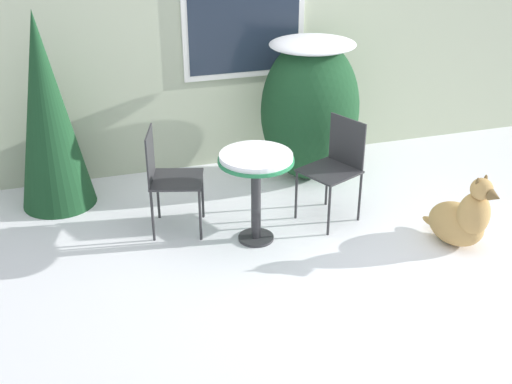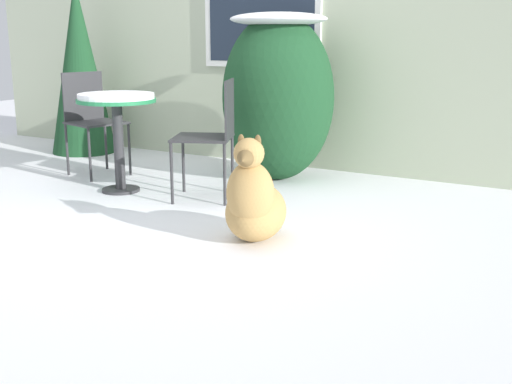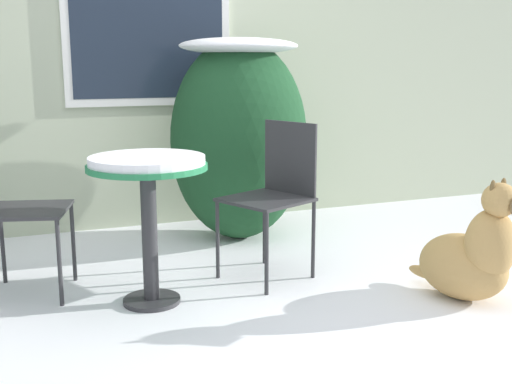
# 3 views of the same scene
# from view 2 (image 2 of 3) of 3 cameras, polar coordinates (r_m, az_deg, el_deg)

# --- Properties ---
(ground_plane) EXTENTS (16.00, 16.00, 0.00)m
(ground_plane) POSITION_cam_2_polar(r_m,az_deg,el_deg) (4.77, -9.56, -2.03)
(ground_plane) COLOR white
(house_wall) EXTENTS (8.00, 0.10, 3.15)m
(house_wall) POSITION_cam_2_polar(r_m,az_deg,el_deg) (6.45, 2.77, 16.38)
(house_wall) COLOR #B2BC9E
(house_wall) RESTS_ON ground_plane
(shrub_left) EXTENTS (1.02, 0.93, 1.48)m
(shrub_left) POSITION_cam_2_polar(r_m,az_deg,el_deg) (5.78, 1.95, 8.74)
(shrub_left) COLOR #194223
(shrub_left) RESTS_ON ground_plane
(evergreen_bush) EXTENTS (0.70, 0.70, 1.88)m
(evergreen_bush) POSITION_cam_2_polar(r_m,az_deg,el_deg) (7.43, -15.40, 10.62)
(evergreen_bush) COLOR #194223
(evergreen_bush) RESTS_ON ground_plane
(patio_table) EXTENTS (0.65, 0.65, 0.82)m
(patio_table) POSITION_cam_2_polar(r_m,az_deg,el_deg) (5.43, -12.25, 7.02)
(patio_table) COLOR #2D2D30
(patio_table) RESTS_ON ground_plane
(patio_chair_near_table) EXTENTS (0.56, 0.56, 0.95)m
(patio_chair_near_table) POSITION_cam_2_polar(r_m,az_deg,el_deg) (6.21, -14.39, 6.49)
(patio_chair_near_table) COLOR #2D2D30
(patio_chair_near_table) RESTS_ON ground_plane
(patio_chair_far_side) EXTENTS (0.59, 0.59, 0.95)m
(patio_chair_far_side) POSITION_cam_2_polar(r_m,az_deg,el_deg) (5.08, -3.90, 5.36)
(patio_chair_far_side) COLOR #2D2D30
(patio_chair_far_side) RESTS_ON ground_plane
(dog) EXTENTS (0.52, 0.73, 0.71)m
(dog) POSITION_cam_2_polar(r_m,az_deg,el_deg) (4.03, -0.17, -1.02)
(dog) COLOR tan
(dog) RESTS_ON ground_plane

